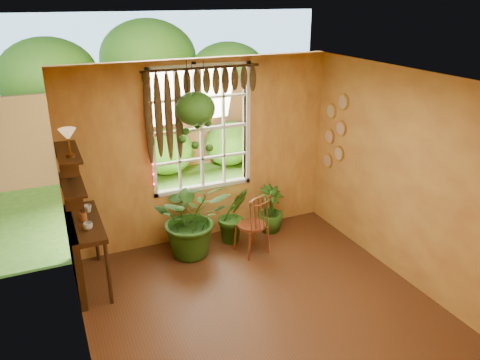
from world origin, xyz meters
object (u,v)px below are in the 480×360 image
object	(u,v)px
counter_ledge	(78,247)
hanging_basket	(196,114)
potted_plant_mid	(233,215)
potted_plant_left	(192,217)
windsor_chair	(253,233)

from	to	relation	value
counter_ledge	hanging_basket	bearing A→B (deg)	12.77
counter_ledge	potted_plant_mid	distance (m)	2.26
potted_plant_left	hanging_basket	distance (m)	1.44
potted_plant_mid	windsor_chair	bearing A→B (deg)	-73.61
potted_plant_left	counter_ledge	bearing A→B (deg)	-173.86
windsor_chair	potted_plant_left	world-z (taller)	potted_plant_left
potted_plant_left	potted_plant_mid	world-z (taller)	potted_plant_left
hanging_basket	potted_plant_left	bearing A→B (deg)	-128.32
counter_ledge	hanging_basket	size ratio (longest dim) A/B	0.98
counter_ledge	hanging_basket	xyz separation A→B (m)	(1.74, 0.39, 1.45)
potted_plant_left	hanging_basket	size ratio (longest dim) A/B	0.96
hanging_basket	potted_plant_mid	bearing A→B (deg)	-12.18
potted_plant_left	hanging_basket	xyz separation A→B (m)	(0.18, 0.23, 1.41)
windsor_chair	potted_plant_mid	world-z (taller)	windsor_chair
counter_ledge	hanging_basket	world-z (taller)	hanging_basket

